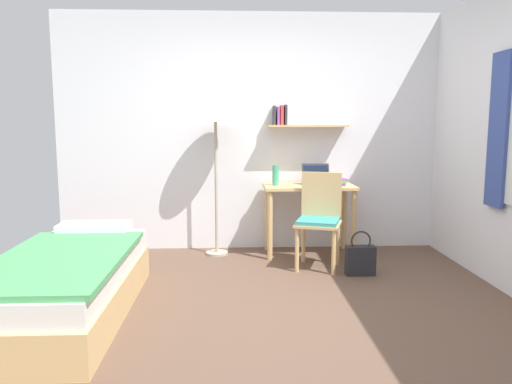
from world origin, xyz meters
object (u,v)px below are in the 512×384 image
at_px(desk_chair, 319,216).
at_px(book_stack, 338,181).
at_px(standing_lamp, 215,118).
at_px(desk, 309,200).
at_px(bed, 67,284).
at_px(handbag, 360,259).
at_px(laptop, 316,180).
at_px(water_bottle, 276,175).

height_order(desk_chair, book_stack, desk_chair).
bearing_deg(book_stack, desk_chair, -119.71).
relative_size(desk_chair, standing_lamp, 0.56).
relative_size(desk, book_stack, 3.98).
height_order(bed, handbag, bed).
relative_size(bed, book_stack, 8.13).
bearing_deg(handbag, desk_chair, 139.05).
height_order(desk_chair, laptop, laptop).
distance_m(standing_lamp, handbag, 2.06).
height_order(desk_chair, water_bottle, water_bottle).
height_order(standing_lamp, laptop, standing_lamp).
bearing_deg(laptop, bed, -141.81).
distance_m(standing_lamp, water_bottle, 0.87).
bearing_deg(water_bottle, laptop, -0.03).
xyz_separation_m(bed, handbag, (2.41, 0.87, -0.09)).
relative_size(standing_lamp, laptop, 5.48).
relative_size(bed, handbag, 4.69).
bearing_deg(book_stack, desk, -179.11).
relative_size(water_bottle, book_stack, 0.89).
bearing_deg(standing_lamp, water_bottle, -1.39).
relative_size(standing_lamp, water_bottle, 7.58).
height_order(desk_chair, handbag, desk_chair).
relative_size(desk_chair, handbag, 2.20).
xyz_separation_m(water_bottle, handbag, (0.73, -0.79, -0.71)).
xyz_separation_m(water_bottle, book_stack, (0.67, -0.01, -0.07)).
bearing_deg(desk_chair, water_bottle, 128.44).
bearing_deg(laptop, desk_chair, -95.39).
bearing_deg(book_stack, handbag, -85.10).
height_order(bed, book_stack, book_stack).
bearing_deg(book_stack, water_bottle, 179.13).
xyz_separation_m(laptop, handbag, (0.30, -0.79, -0.66)).
xyz_separation_m(book_stack, handbag, (0.07, -0.78, -0.64)).
bearing_deg(laptop, handbag, -69.46).
relative_size(desk, handbag, 2.30).
xyz_separation_m(bed, desk, (2.04, 1.65, 0.36)).
relative_size(desk_chair, laptop, 3.09).
xyz_separation_m(bed, water_bottle, (1.68, 1.66, 0.62)).
bearing_deg(standing_lamp, bed, -121.87).
relative_size(bed, laptop, 6.57).
distance_m(laptop, handbag, 1.07).
distance_m(standing_lamp, book_stack, 1.46).
bearing_deg(desk_chair, bed, -150.47).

